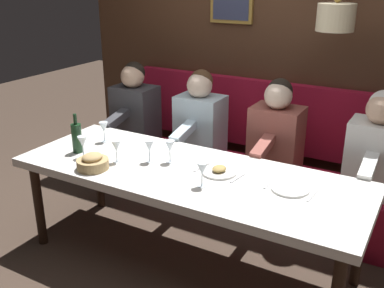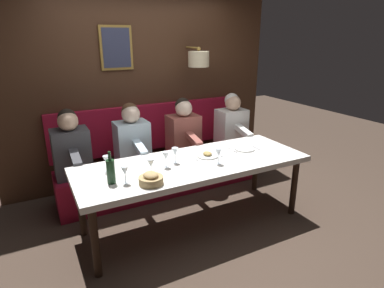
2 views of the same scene
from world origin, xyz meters
name	(u,v)px [view 1 (image 1 of 2)]	position (x,y,z in m)	size (l,w,h in m)	color
ground_plane	(188,261)	(0.00, 0.00, 0.00)	(12.00, 12.00, 0.00)	#423328
dining_table	(187,179)	(0.00, 0.00, 0.68)	(0.90, 2.45, 0.74)	silver
banquette_bench	(238,187)	(0.89, 0.00, 0.23)	(0.52, 2.65, 0.45)	maroon
back_wall_panel	(269,49)	(1.46, -0.01, 1.37)	(0.59, 3.85, 2.90)	#422819
diner_nearest	(376,148)	(0.88, -1.08, 0.82)	(0.60, 0.40, 0.79)	white
diner_near	(276,131)	(0.88, -0.32, 0.82)	(0.60, 0.40, 0.79)	#934C42
diner_middle	(200,118)	(0.88, 0.38, 0.82)	(0.60, 0.40, 0.79)	silver
diner_far	(135,107)	(0.88, 1.09, 0.82)	(0.60, 0.40, 0.79)	#3D3D42
place_setting_0	(290,189)	(0.07, -0.71, 0.75)	(0.24, 0.31, 0.01)	white
place_setting_1	(219,171)	(0.07, -0.21, 0.75)	(0.24, 0.33, 0.05)	silver
wine_glass_0	(170,147)	(0.07, 0.18, 0.86)	(0.07, 0.07, 0.16)	silver
wine_glass_1	(149,147)	(0.00, 0.31, 0.86)	(0.07, 0.07, 0.16)	silver
wine_glass_2	(202,169)	(-0.16, -0.20, 0.86)	(0.07, 0.07, 0.16)	silver
wine_glass_3	(83,142)	(-0.17, 0.78, 0.86)	(0.07, 0.07, 0.16)	silver
wine_glass_4	(104,128)	(0.16, 0.86, 0.86)	(0.07, 0.07, 0.16)	silver
wine_glass_5	(116,147)	(-0.12, 0.51, 0.86)	(0.07, 0.07, 0.16)	silver
wine_bottle	(77,137)	(-0.11, 0.89, 0.86)	(0.08, 0.08, 0.30)	#19381E
bread_bowl	(93,162)	(-0.29, 0.58, 0.79)	(0.22, 0.22, 0.12)	tan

